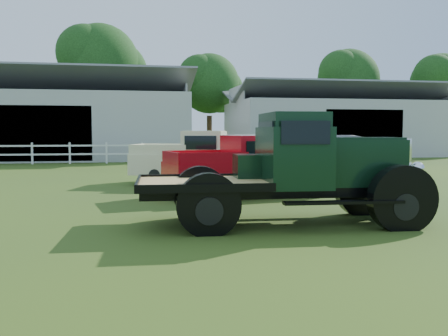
{
  "coord_description": "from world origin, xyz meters",
  "views": [
    {
      "loc": [
        -1.74,
        -8.98,
        1.81
      ],
      "look_at": [
        0.2,
        1.2,
        1.05
      ],
      "focal_mm": 40.0,
      "sensor_mm": 36.0,
      "label": 1
    }
  ],
  "objects": [
    {
      "name": "ground",
      "position": [
        0.0,
        0.0,
        0.0
      ],
      "size": [
        120.0,
        120.0,
        0.0
      ],
      "primitive_type": "plane",
      "color": "#2F471B"
    },
    {
      "name": "shed_left",
      "position": [
        -7.0,
        26.0,
        2.8
      ],
      "size": [
        18.8,
        10.2,
        5.6
      ],
      "primitive_type": null,
      "color": "#A4A4A4",
      "rests_on": "ground"
    },
    {
      "name": "shed_right",
      "position": [
        14.0,
        27.0,
        2.6
      ],
      "size": [
        16.8,
        9.2,
        5.2
      ],
      "primitive_type": null,
      "color": "#A4A4A4",
      "rests_on": "ground"
    },
    {
      "name": "fence_rail",
      "position": [
        -8.0,
        20.0,
        0.6
      ],
      "size": [
        14.2,
        0.16,
        1.2
      ],
      "primitive_type": null,
      "color": "white",
      "rests_on": "ground"
    },
    {
      "name": "tree_b",
      "position": [
        -4.0,
        34.0,
        5.75
      ],
      "size": [
        6.9,
        6.9,
        11.5
      ],
      "primitive_type": null,
      "color": "black",
      "rests_on": "ground"
    },
    {
      "name": "tree_c",
      "position": [
        5.0,
        33.0,
        4.5
      ],
      "size": [
        5.4,
        5.4,
        9.0
      ],
      "primitive_type": null,
      "color": "black",
      "rests_on": "ground"
    },
    {
      "name": "tree_d",
      "position": [
        18.0,
        34.0,
        5.0
      ],
      "size": [
        6.0,
        6.0,
        10.0
      ],
      "primitive_type": null,
      "color": "black",
      "rests_on": "ground"
    },
    {
      "name": "tree_e",
      "position": [
        26.0,
        32.0,
        4.75
      ],
      "size": [
        5.7,
        5.7,
        9.5
      ],
      "primitive_type": null,
      "color": "black",
      "rests_on": "ground"
    },
    {
      "name": "vintage_flatbed",
      "position": [
        1.29,
        0.31,
        1.08
      ],
      "size": [
        5.59,
        2.48,
        2.17
      ],
      "primitive_type": null,
      "rotation": [
        0.0,
        0.0,
        -0.06
      ],
      "color": "black",
      "rests_on": "ground"
    },
    {
      "name": "red_pickup",
      "position": [
        1.53,
        4.52,
        0.87
      ],
      "size": [
        5.0,
        2.65,
        1.73
      ],
      "primitive_type": null,
      "rotation": [
        0.0,
        0.0,
        0.18
      ],
      "color": "red",
      "rests_on": "ground"
    },
    {
      "name": "white_pickup",
      "position": [
        0.72,
        7.98,
        0.9
      ],
      "size": [
        5.24,
        3.33,
        1.8
      ],
      "primitive_type": null,
      "rotation": [
        0.0,
        0.0,
        -0.32
      ],
      "color": "beige",
      "rests_on": "ground"
    },
    {
      "name": "misc_car_blue",
      "position": [
        6.7,
        13.06,
        0.88
      ],
      "size": [
        5.39,
        2.8,
        1.75
      ],
      "primitive_type": "imported",
      "rotation": [
        0.0,
        0.0,
        1.42
      ],
      "color": "#09139E",
      "rests_on": "ground"
    },
    {
      "name": "misc_car_grey",
      "position": [
        9.49,
        15.01,
        0.81
      ],
      "size": [
        4.97,
        1.88,
        1.62
      ],
      "primitive_type": "imported",
      "rotation": [
        0.0,
        0.0,
        1.54
      ],
      "color": "slate",
      "rests_on": "ground"
    }
  ]
}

